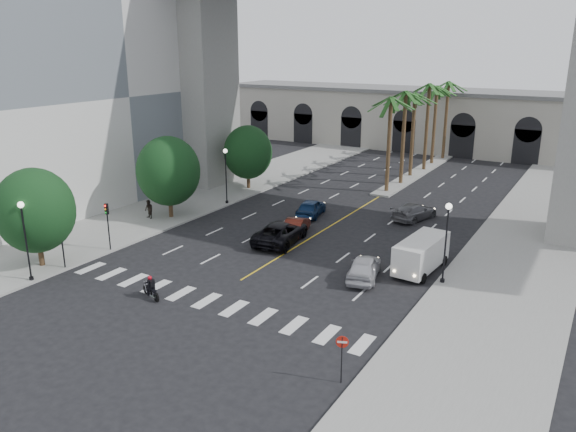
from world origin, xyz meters
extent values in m
plane|color=black|center=(0.00, 0.00, 0.00)|extent=(140.00, 140.00, 0.00)
cube|color=gray|center=(-15.00, 15.00, 0.07)|extent=(8.00, 100.00, 0.15)
cube|color=gray|center=(15.00, 15.00, 0.07)|extent=(8.00, 100.00, 0.15)
cube|color=gray|center=(0.00, 38.00, 0.10)|extent=(2.00, 24.00, 0.20)
cube|color=silver|center=(-27.00, 12.00, 10.00)|extent=(16.00, 32.00, 20.00)
cube|color=#B0AC9E|center=(0.00, 55.00, 4.00)|extent=(70.00, 10.00, 8.00)
cube|color=slate|center=(0.00, 55.00, 8.25)|extent=(71.00, 10.50, 0.50)
cube|color=gray|center=(-18.50, 22.00, 10.40)|extent=(5.00, 6.00, 20.80)
cylinder|color=#47331E|center=(0.00, 28.00, 4.75)|extent=(0.40, 0.40, 9.50)
cylinder|color=#47331E|center=(0.10, 32.00, 4.90)|extent=(0.40, 0.40, 9.80)
cylinder|color=#47331E|center=(-0.20, 36.00, 4.65)|extent=(0.40, 0.40, 9.30)
cylinder|color=#47331E|center=(0.15, 40.00, 5.05)|extent=(0.40, 0.40, 10.10)
cylinder|color=#47331E|center=(-0.10, 44.00, 4.80)|extent=(0.40, 0.40, 9.60)
cylinder|color=#47331E|center=(0.20, 48.00, 4.95)|extent=(0.40, 0.40, 9.90)
cylinder|color=#382616|center=(-13.00, -3.00, 1.17)|extent=(0.36, 0.36, 2.34)
ellipsoid|color=black|center=(-13.00, -3.00, 4.03)|extent=(5.20, 5.20, 5.72)
cylinder|color=#382616|center=(-13.00, 10.00, 1.22)|extent=(0.36, 0.36, 2.45)
ellipsoid|color=black|center=(-13.00, 10.00, 4.22)|extent=(5.44, 5.44, 5.98)
cylinder|color=#382616|center=(-13.00, 22.00, 1.13)|extent=(0.36, 0.36, 2.27)
ellipsoid|color=black|center=(-13.00, 22.00, 3.91)|extent=(5.04, 5.04, 5.54)
cylinder|color=black|center=(-11.40, -5.00, 0.18)|extent=(0.28, 0.28, 0.36)
cylinder|color=black|center=(-11.40, -5.00, 2.60)|extent=(0.11, 0.11, 5.00)
sphere|color=white|center=(-11.40, -5.00, 5.15)|extent=(0.40, 0.40, 0.40)
cylinder|color=black|center=(-11.40, 16.00, 0.18)|extent=(0.28, 0.28, 0.36)
cylinder|color=black|center=(-11.40, 16.00, 2.60)|extent=(0.11, 0.11, 5.00)
sphere|color=white|center=(-11.40, 16.00, 5.15)|extent=(0.40, 0.40, 0.40)
cylinder|color=black|center=(11.40, 8.00, 0.18)|extent=(0.28, 0.28, 0.36)
cylinder|color=black|center=(11.40, 8.00, 2.60)|extent=(0.11, 0.11, 5.00)
sphere|color=white|center=(11.40, 8.00, 5.15)|extent=(0.40, 0.40, 0.40)
cylinder|color=black|center=(-11.30, -2.50, 1.75)|extent=(0.10, 0.10, 3.50)
cube|color=black|center=(-11.30, -2.50, 3.25)|extent=(0.25, 0.18, 0.80)
cylinder|color=black|center=(-11.30, 1.50, 1.75)|extent=(0.10, 0.10, 3.50)
cube|color=black|center=(-11.30, 1.50, 3.25)|extent=(0.25, 0.18, 0.80)
cylinder|color=black|center=(-3.78, -2.61, 0.29)|extent=(0.58, 0.29, 0.58)
cylinder|color=black|center=(-2.48, -3.10, 0.29)|extent=(0.58, 0.29, 0.58)
cube|color=silver|center=(-3.08, -2.87, 0.37)|extent=(0.46, 0.39, 0.25)
cube|color=black|center=(-3.22, -2.82, 0.64)|extent=(0.57, 0.38, 0.19)
cube|color=black|center=(-2.81, -2.97, 0.60)|extent=(0.49, 0.37, 0.12)
cylinder|color=black|center=(-3.58, -2.69, 0.85)|extent=(0.21, 0.51, 0.03)
cube|color=black|center=(-3.02, -2.90, 0.96)|extent=(0.36, 0.43, 0.50)
cube|color=black|center=(-2.87, -2.95, 1.01)|extent=(0.23, 0.32, 0.37)
sphere|color=red|center=(-3.14, -2.85, 1.29)|extent=(0.25, 0.25, 0.25)
imported|color=silver|center=(6.73, 6.32, 0.77)|extent=(2.83, 4.82, 1.54)
imported|color=#4E180F|center=(-1.50, 11.92, 0.67)|extent=(2.44, 4.32, 1.35)
imported|color=black|center=(-1.50, 9.52, 0.82)|extent=(3.47, 6.23, 1.65)
imported|color=#5F5F63|center=(5.44, 20.42, 0.71)|extent=(3.25, 5.23, 1.41)
imported|color=navy|center=(-2.78, 16.79, 0.77)|extent=(2.66, 4.76, 1.53)
cube|color=silver|center=(9.50, 9.44, 1.27)|extent=(2.38, 5.43, 1.96)
cube|color=black|center=(9.30, 6.95, 1.52)|extent=(1.83, 0.39, 0.83)
cylinder|color=black|center=(8.42, 7.66, 0.34)|extent=(0.33, 0.71, 0.69)
cylinder|color=black|center=(10.28, 7.50, 0.34)|extent=(0.33, 0.71, 0.69)
cylinder|color=black|center=(8.72, 11.37, 0.34)|extent=(0.33, 0.71, 0.69)
cylinder|color=black|center=(10.58, 11.21, 0.34)|extent=(0.33, 0.71, 0.69)
imported|color=black|center=(-15.64, 0.44, 0.94)|extent=(0.63, 0.48, 1.57)
imported|color=black|center=(-14.25, 8.62, 0.97)|extent=(0.93, 0.81, 1.64)
cylinder|color=black|center=(10.50, -5.09, 1.15)|extent=(0.05, 0.05, 2.30)
cylinder|color=#AF170C|center=(10.50, -5.09, 2.06)|extent=(0.54, 0.25, 0.58)
cube|color=silver|center=(10.50, -5.09, 2.06)|extent=(0.41, 0.19, 0.10)
camera|label=1|loc=(19.57, -25.22, 14.62)|focal=35.00mm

